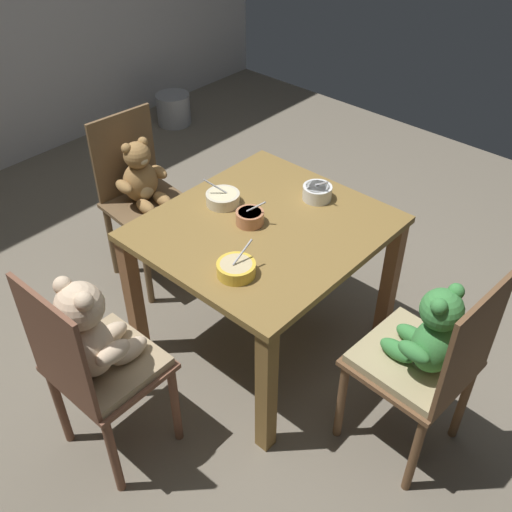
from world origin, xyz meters
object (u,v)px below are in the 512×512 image
at_px(dining_table, 264,246).
at_px(teddy_chair_near_left, 93,348).
at_px(teddy_chair_far_center, 142,186).
at_px(porridge_bowl_yellow_near_left, 236,269).
at_px(teddy_chair_near_front, 428,349).
at_px(porridge_bowl_cream_far_center, 223,198).
at_px(porridge_bowl_terracotta_center, 250,217).
at_px(porridge_bowl_white_near_right, 317,192).
at_px(metal_pail, 174,109).

height_order(dining_table, teddy_chair_near_left, teddy_chair_near_left).
distance_m(teddy_chair_far_center, porridge_bowl_yellow_near_left, 1.05).
height_order(teddy_chair_near_left, teddy_chair_near_front, teddy_chair_near_left).
relative_size(teddy_chair_far_center, teddy_chair_near_left, 0.98).
relative_size(teddy_chair_far_center, porridge_bowl_cream_far_center, 5.95).
bearing_deg(teddy_chair_far_center, porridge_bowl_yellow_near_left, -12.61).
height_order(teddy_chair_near_left, porridge_bowl_cream_far_center, teddy_chair_near_left).
bearing_deg(teddy_chair_near_left, porridge_bowl_terracotta_center, -0.97).
distance_m(porridge_bowl_terracotta_center, porridge_bowl_white_near_right, 0.36).
height_order(teddy_chair_near_left, porridge_bowl_yellow_near_left, teddy_chair_near_left).
bearing_deg(dining_table, teddy_chair_near_front, -92.91).
bearing_deg(porridge_bowl_cream_far_center, porridge_bowl_yellow_near_left, -129.88).
bearing_deg(teddy_chair_near_left, porridge_bowl_white_near_right, -5.55).
relative_size(teddy_chair_near_front, metal_pail, 3.44).
distance_m(porridge_bowl_terracotta_center, metal_pail, 2.57).
bearing_deg(dining_table, porridge_bowl_terracotta_center, 119.90).
height_order(teddy_chair_near_left, porridge_bowl_terracotta_center, teddy_chair_near_left).
relative_size(porridge_bowl_white_near_right, metal_pail, 0.52).
distance_m(teddy_chair_near_front, porridge_bowl_yellow_near_left, 0.77).
xyz_separation_m(teddy_chair_far_center, teddy_chair_near_left, (-0.87, -0.79, 0.05)).
xyz_separation_m(porridge_bowl_cream_far_center, porridge_bowl_white_near_right, (0.31, -0.29, 0.01)).
height_order(teddy_chair_near_front, porridge_bowl_white_near_right, teddy_chair_near_front).
bearing_deg(porridge_bowl_white_near_right, metal_pail, 65.09).
distance_m(dining_table, porridge_bowl_yellow_near_left, 0.37).
relative_size(teddy_chair_far_center, porridge_bowl_terracotta_center, 7.43).
height_order(dining_table, porridge_bowl_terracotta_center, porridge_bowl_terracotta_center).
xyz_separation_m(porridge_bowl_yellow_near_left, porridge_bowl_white_near_right, (0.64, 0.09, 0.01)).
height_order(teddy_chair_near_front, porridge_bowl_cream_far_center, teddy_chair_near_front).
xyz_separation_m(teddy_chair_near_left, porridge_bowl_cream_far_center, (0.88, 0.19, 0.14)).
xyz_separation_m(dining_table, teddy_chair_near_front, (-0.04, -0.84, -0.03)).
bearing_deg(porridge_bowl_yellow_near_left, teddy_chair_far_center, 72.28).
distance_m(porridge_bowl_cream_far_center, porridge_bowl_white_near_right, 0.43).
bearing_deg(teddy_chair_far_center, porridge_bowl_terracotta_center, 3.19).
bearing_deg(porridge_bowl_yellow_near_left, porridge_bowl_cream_far_center, 50.12).
relative_size(teddy_chair_far_center, teddy_chair_near_front, 0.98).
distance_m(dining_table, teddy_chair_near_front, 0.84).
bearing_deg(teddy_chair_near_left, teddy_chair_near_front, -47.97).
bearing_deg(porridge_bowl_white_near_right, teddy_chair_near_left, 175.25).
distance_m(teddy_chair_near_left, teddy_chair_near_front, 1.22).
xyz_separation_m(teddy_chair_near_left, metal_pail, (2.21, 2.09, -0.47)).
xyz_separation_m(dining_table, porridge_bowl_cream_far_center, (0.00, 0.25, 0.14)).
bearing_deg(teddy_chair_near_left, metal_pail, 42.63).
height_order(teddy_chair_far_center, porridge_bowl_yellow_near_left, teddy_chair_far_center).
xyz_separation_m(teddy_chair_near_front, porridge_bowl_yellow_near_left, (-0.28, 0.70, 0.17)).
relative_size(teddy_chair_near_left, porridge_bowl_white_near_right, 6.67).
xyz_separation_m(teddy_chair_near_left, porridge_bowl_yellow_near_left, (0.56, -0.19, 0.14)).
distance_m(porridge_bowl_white_near_right, metal_pail, 2.49).
bearing_deg(teddy_chair_near_front, teddy_chair_far_center, 2.16).
relative_size(teddy_chair_near_left, metal_pail, 3.44).
bearing_deg(porridge_bowl_yellow_near_left, teddy_chair_near_left, 160.75).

